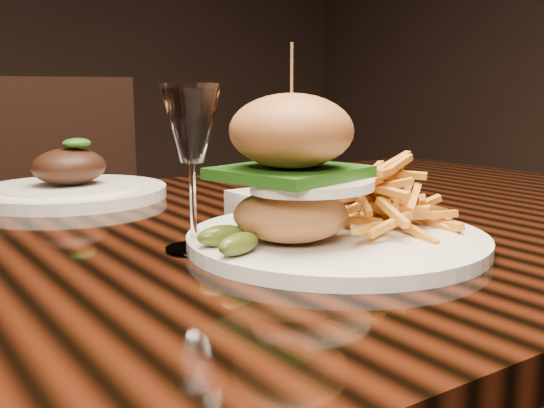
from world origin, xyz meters
TOP-DOWN VIEW (x-y plane):
  - dining_table at (0.00, 0.00)m, footprint 1.60×0.90m
  - burger_plate at (0.06, -0.15)m, footprint 0.33×0.33m
  - side_saucer at (0.13, -0.16)m, footprint 0.16×0.16m
  - ramekin at (0.09, 0.02)m, footprint 0.09×0.09m
  - wine_glass at (-0.07, -0.08)m, footprint 0.07×0.07m
  - far_dish at (-0.08, 0.33)m, footprint 0.30×0.30m
  - chair_far at (0.07, 0.89)m, footprint 0.46×0.47m

SIDE VIEW (x-z plane):
  - chair_far at x=0.07m, z-range 0.06..1.01m
  - dining_table at x=0.00m, z-range 0.30..1.05m
  - side_saucer at x=0.13m, z-range 0.74..0.77m
  - far_dish at x=-0.08m, z-range 0.72..0.82m
  - ramekin at x=0.09m, z-range 0.75..0.79m
  - burger_plate at x=0.06m, z-range 0.70..0.92m
  - wine_glass at x=-0.07m, z-range 0.79..0.97m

